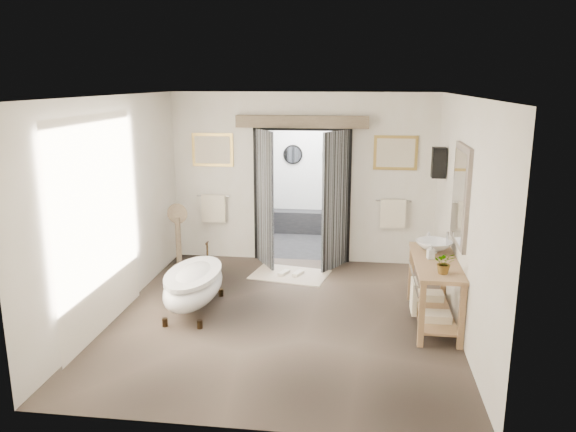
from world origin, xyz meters
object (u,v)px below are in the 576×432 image
object	(u,v)px
clawfoot_tub	(194,285)
basin	(434,247)
vanity	(433,286)
rug	(290,275)

from	to	relation	value
clawfoot_tub	basin	bearing A→B (deg)	6.23
basin	vanity	bearing A→B (deg)	-85.61
vanity	rug	bearing A→B (deg)	142.72
clawfoot_tub	rug	size ratio (longest dim) A/B	1.31
basin	clawfoot_tub	bearing A→B (deg)	-164.62
vanity	basin	bearing A→B (deg)	85.25
clawfoot_tub	rug	xyz separation A→B (m)	(1.12, 1.59, -0.37)
rug	vanity	bearing A→B (deg)	-37.28
clawfoot_tub	basin	world-z (taller)	basin
clawfoot_tub	vanity	world-z (taller)	vanity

